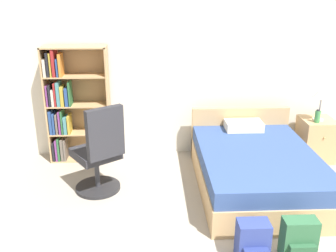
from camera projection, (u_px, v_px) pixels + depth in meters
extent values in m
cube|color=silver|center=(213.00, 66.00, 5.29)|extent=(9.00, 0.06, 2.60)
cube|color=tan|center=(48.00, 106.00, 5.16)|extent=(0.02, 0.31, 1.62)
cube|color=tan|center=(109.00, 105.00, 5.20)|extent=(0.02, 0.31, 1.62)
cube|color=#A48256|center=(80.00, 102.00, 5.32)|extent=(0.85, 0.01, 1.62)
cube|color=tan|center=(83.00, 158.00, 5.45)|extent=(0.81, 0.30, 0.02)
cube|color=black|center=(55.00, 150.00, 5.35)|extent=(0.03, 0.20, 0.27)
cube|color=#7A387F|center=(57.00, 149.00, 5.33)|extent=(0.03, 0.17, 0.31)
cube|color=#2D6638|center=(60.00, 148.00, 5.36)|extent=(0.03, 0.25, 0.33)
cube|color=#665B51|center=(63.00, 148.00, 5.36)|extent=(0.04, 0.23, 0.32)
cube|color=#665B51|center=(66.00, 149.00, 5.35)|extent=(0.03, 0.21, 0.31)
cube|color=tan|center=(81.00, 132.00, 5.32)|extent=(0.81, 0.30, 0.02)
cube|color=navy|center=(52.00, 121.00, 5.21)|extent=(0.04, 0.24, 0.33)
cube|color=navy|center=(55.00, 122.00, 5.22)|extent=(0.03, 0.25, 0.30)
cube|color=#665B51|center=(58.00, 123.00, 5.20)|extent=(0.03, 0.19, 0.29)
cube|color=#7A387F|center=(60.00, 122.00, 5.19)|extent=(0.03, 0.18, 0.32)
cube|color=#2D6638|center=(63.00, 121.00, 5.21)|extent=(0.02, 0.22, 0.33)
cube|color=teal|center=(66.00, 124.00, 5.22)|extent=(0.04, 0.20, 0.24)
cube|color=gold|center=(70.00, 124.00, 5.22)|extent=(0.03, 0.21, 0.26)
cube|color=tan|center=(78.00, 104.00, 5.18)|extent=(0.81, 0.30, 0.02)
cube|color=#7A387F|center=(48.00, 95.00, 5.06)|extent=(0.02, 0.19, 0.28)
cube|color=black|center=(51.00, 95.00, 5.08)|extent=(0.02, 0.23, 0.29)
cube|color=beige|center=(54.00, 97.00, 5.10)|extent=(0.03, 0.24, 0.23)
cube|color=maroon|center=(56.00, 94.00, 5.07)|extent=(0.02, 0.21, 0.32)
cube|color=teal|center=(59.00, 93.00, 5.07)|extent=(0.04, 0.22, 0.33)
cube|color=gold|center=(63.00, 96.00, 5.06)|extent=(0.04, 0.18, 0.27)
cube|color=navy|center=(67.00, 96.00, 5.08)|extent=(0.04, 0.21, 0.25)
cube|color=#2D6638|center=(70.00, 93.00, 5.07)|extent=(0.02, 0.20, 0.33)
cube|color=tan|center=(76.00, 76.00, 5.04)|extent=(0.81, 0.30, 0.02)
cube|color=beige|center=(46.00, 67.00, 4.94)|extent=(0.04, 0.21, 0.23)
cube|color=black|center=(49.00, 64.00, 4.94)|extent=(0.03, 0.24, 0.32)
cube|color=gold|center=(51.00, 65.00, 4.91)|extent=(0.02, 0.17, 0.31)
cube|color=maroon|center=(55.00, 62.00, 4.94)|extent=(0.04, 0.24, 0.36)
cube|color=navy|center=(58.00, 67.00, 4.95)|extent=(0.02, 0.22, 0.23)
cube|color=orange|center=(61.00, 65.00, 4.93)|extent=(0.04, 0.20, 0.30)
cube|color=tan|center=(73.00, 47.00, 4.90)|extent=(0.85, 0.31, 0.02)
cube|color=tan|center=(255.00, 177.00, 4.58)|extent=(1.38, 1.97, 0.31)
cube|color=#334C84|center=(257.00, 159.00, 4.49)|extent=(1.35, 1.93, 0.20)
cube|color=tan|center=(239.00, 133.00, 5.39)|extent=(1.38, 0.08, 0.75)
cube|color=silver|center=(244.00, 125.00, 5.13)|extent=(0.50, 0.30, 0.12)
cylinder|color=#232326|center=(98.00, 187.00, 4.62)|extent=(0.55, 0.55, 0.04)
cylinder|color=#333338|center=(97.00, 172.00, 4.55)|extent=(0.06, 0.06, 0.39)
cube|color=#2D2D33|center=(96.00, 153.00, 4.46)|extent=(0.67, 0.67, 0.10)
cube|color=#2D2D33|center=(105.00, 133.00, 4.13)|extent=(0.41, 0.32, 0.59)
cube|color=tan|center=(316.00, 139.00, 5.35)|extent=(0.45, 0.48, 0.60)
sphere|color=tan|center=(324.00, 138.00, 5.08)|extent=(0.02, 0.02, 0.02)
cylinder|color=#B2B2B7|center=(318.00, 120.00, 5.21)|extent=(0.14, 0.14, 0.02)
cylinder|color=#B2B2B7|center=(320.00, 108.00, 5.16)|extent=(0.02, 0.02, 0.31)
cone|color=white|center=(322.00, 92.00, 5.08)|extent=(0.23, 0.23, 0.16)
cylinder|color=#3F8C4C|center=(317.00, 117.00, 5.10)|extent=(0.07, 0.07, 0.17)
cylinder|color=#2D2D33|center=(318.00, 110.00, 5.07)|extent=(0.05, 0.05, 0.02)
cube|color=#2D603D|center=(299.00, 238.00, 3.40)|extent=(0.31, 0.16, 0.39)
cube|color=navy|center=(253.00, 240.00, 3.37)|extent=(0.29, 0.19, 0.38)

